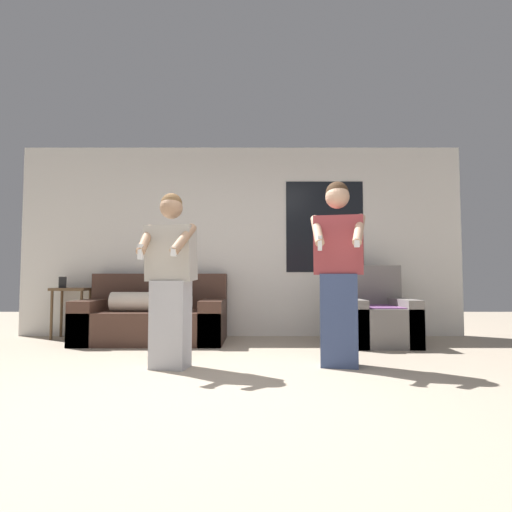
# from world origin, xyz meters

# --- Properties ---
(ground_plane) EXTENTS (14.00, 14.00, 0.00)m
(ground_plane) POSITION_xyz_m (0.00, 0.00, 0.00)
(ground_plane) COLOR tan
(wall_back) EXTENTS (6.28, 0.07, 2.70)m
(wall_back) POSITION_xyz_m (0.02, 2.91, 1.35)
(wall_back) COLOR silver
(wall_back) RESTS_ON ground_plane
(couch) EXTENTS (1.82, 0.94, 0.88)m
(couch) POSITION_xyz_m (-1.11, 2.41, 0.30)
(couch) COLOR #472D23
(couch) RESTS_ON ground_plane
(armchair) EXTENTS (0.81, 0.91, 0.98)m
(armchair) POSITION_xyz_m (1.71, 2.25, 0.31)
(armchair) COLOR slate
(armchair) RESTS_ON ground_plane
(side_table) EXTENTS (0.48, 0.35, 0.83)m
(side_table) POSITION_xyz_m (-2.31, 2.68, 0.55)
(side_table) COLOR brown
(side_table) RESTS_ON ground_plane
(person_left) EXTENTS (0.49, 0.53, 1.60)m
(person_left) POSITION_xyz_m (-0.57, 0.86, 0.80)
(person_left) COLOR #B2B2B7
(person_left) RESTS_ON ground_plane
(person_right) EXTENTS (0.51, 0.54, 1.72)m
(person_right) POSITION_xyz_m (0.97, 0.93, 0.87)
(person_right) COLOR #384770
(person_right) RESTS_ON ground_plane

